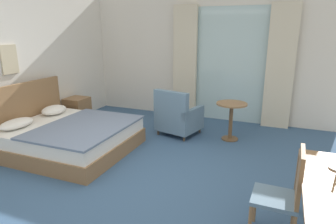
{
  "coord_description": "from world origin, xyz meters",
  "views": [
    {
      "loc": [
        1.8,
        -3.15,
        2.01
      ],
      "look_at": [
        0.17,
        0.76,
        0.8
      ],
      "focal_mm": 31.3,
      "sensor_mm": 36.0,
      "label": 1
    }
  ],
  "objects_px": {
    "bed": "(67,135)",
    "framed_picture": "(9,59)",
    "nightstand": "(77,110)",
    "desk_chair": "(285,192)",
    "armchair_by_window": "(178,117)",
    "round_cafe_table": "(231,113)"
  },
  "relations": [
    {
      "from": "nightstand",
      "to": "bed",
      "type": "bearing_deg",
      "value": -57.24
    },
    {
      "from": "bed",
      "to": "armchair_by_window",
      "type": "distance_m",
      "value": 2.06
    },
    {
      "from": "nightstand",
      "to": "framed_picture",
      "type": "height_order",
      "value": "framed_picture"
    },
    {
      "from": "framed_picture",
      "to": "round_cafe_table",
      "type": "bearing_deg",
      "value": 23.68
    },
    {
      "from": "desk_chair",
      "to": "round_cafe_table",
      "type": "bearing_deg",
      "value": 111.32
    },
    {
      "from": "armchair_by_window",
      "to": "round_cafe_table",
      "type": "distance_m",
      "value": 1.02
    },
    {
      "from": "bed",
      "to": "nightstand",
      "type": "relative_size",
      "value": 3.68
    },
    {
      "from": "desk_chair",
      "to": "round_cafe_table",
      "type": "distance_m",
      "value": 2.72
    },
    {
      "from": "nightstand",
      "to": "desk_chair",
      "type": "distance_m",
      "value": 4.9
    },
    {
      "from": "desk_chair",
      "to": "armchair_by_window",
      "type": "height_order",
      "value": "desk_chair"
    },
    {
      "from": "desk_chair",
      "to": "nightstand",
      "type": "bearing_deg",
      "value": 151.97
    },
    {
      "from": "bed",
      "to": "framed_picture",
      "type": "relative_size",
      "value": 4.09
    },
    {
      "from": "round_cafe_table",
      "to": "bed",
      "type": "bearing_deg",
      "value": -147.67
    },
    {
      "from": "bed",
      "to": "round_cafe_table",
      "type": "distance_m",
      "value": 2.94
    },
    {
      "from": "bed",
      "to": "framed_picture",
      "type": "height_order",
      "value": "framed_picture"
    },
    {
      "from": "framed_picture",
      "to": "desk_chair",
      "type": "bearing_deg",
      "value": -11.96
    },
    {
      "from": "desk_chair",
      "to": "bed",
      "type": "bearing_deg",
      "value": 164.43
    },
    {
      "from": "nightstand",
      "to": "round_cafe_table",
      "type": "height_order",
      "value": "round_cafe_table"
    },
    {
      "from": "round_cafe_table",
      "to": "framed_picture",
      "type": "relative_size",
      "value": 1.42
    },
    {
      "from": "desk_chair",
      "to": "armchair_by_window",
      "type": "distance_m",
      "value": 3.13
    },
    {
      "from": "nightstand",
      "to": "round_cafe_table",
      "type": "xyz_separation_m",
      "value": [
        3.33,
        0.23,
        0.23
      ]
    },
    {
      "from": "bed",
      "to": "desk_chair",
      "type": "height_order",
      "value": "bed"
    }
  ]
}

